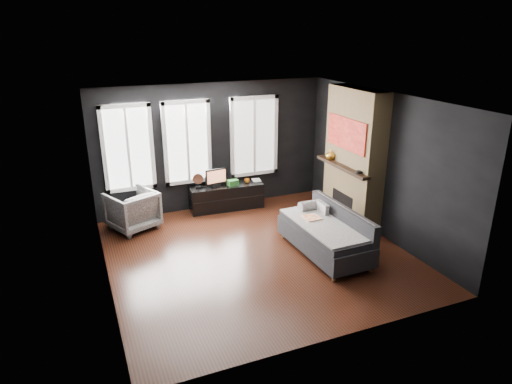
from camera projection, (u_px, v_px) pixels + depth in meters
name	position (u px, v px, depth m)	size (l,w,h in m)	color
floor	(257.00, 254.00, 8.03)	(5.00, 5.00, 0.00)	black
ceiling	(257.00, 100.00, 7.10)	(5.00, 5.00, 0.00)	white
wall_back	(212.00, 147.00, 9.73)	(5.00, 0.02, 2.70)	black
wall_left	(100.00, 203.00, 6.66)	(0.02, 5.00, 2.70)	black
wall_right	(381.00, 165.00, 8.46)	(0.02, 5.00, 2.70)	black
windows	(190.00, 100.00, 9.18)	(4.00, 0.16, 1.76)	white
fireplace	(354.00, 158.00, 8.91)	(0.70, 1.62, 2.70)	#93724C
sofa	(325.00, 232.00, 7.92)	(0.96, 1.92, 0.83)	black
stripe_pillow	(322.00, 212.00, 8.31)	(0.08, 0.34, 0.34)	gray
armchair	(132.00, 208.00, 8.91)	(0.83, 0.77, 0.85)	silver
media_console	(226.00, 197.00, 9.95)	(1.59, 0.50, 0.55)	black
monitor	(216.00, 176.00, 9.69)	(0.50, 0.11, 0.44)	black
desk_fan	(198.00, 180.00, 9.63)	(0.23, 0.23, 0.33)	gray
mug	(247.00, 180.00, 9.97)	(0.11, 0.09, 0.11)	orange
book	(252.00, 176.00, 10.06)	(0.18, 0.02, 0.25)	#9F957F
storage_box	(233.00, 183.00, 9.80)	(0.23, 0.14, 0.12)	#2A742D
mantel_vase	(331.00, 155.00, 9.22)	(0.20, 0.21, 0.20)	gold
mantel_clock	(359.00, 172.00, 8.38)	(0.13, 0.13, 0.04)	black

